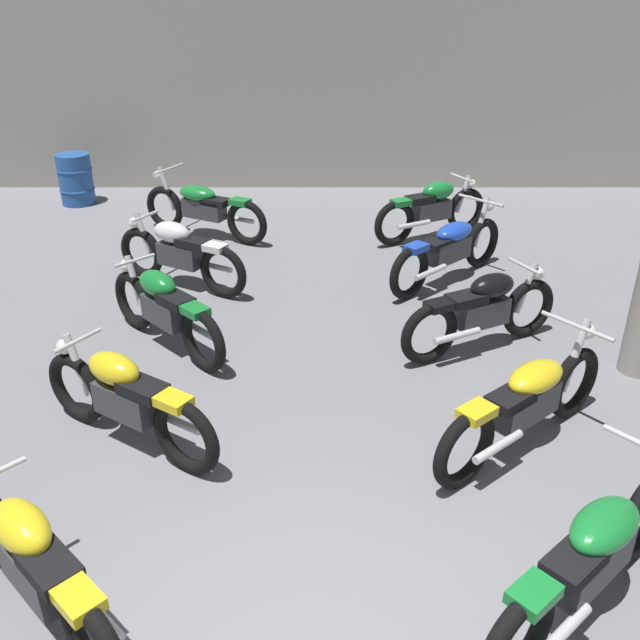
{
  "coord_description": "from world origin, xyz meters",
  "views": [
    {
      "loc": [
        0.02,
        -2.24,
        3.66
      ],
      "look_at": [
        0.0,
        3.83,
        0.55
      ],
      "focal_mm": 39.0,
      "sensor_mm": 36.0,
      "label": 1
    }
  ],
  "objects_px": {
    "motorcycle_left_row_2": "(167,308)",
    "motorcycle_right_row_2": "(485,310)",
    "oil_drum": "(78,179)",
    "motorcycle_left_row_4": "(206,207)",
    "motorcycle_right_row_3": "(451,249)",
    "motorcycle_left_row_3": "(182,253)",
    "motorcycle_right_row_1": "(528,402)",
    "motorcycle_left_row_1": "(128,398)",
    "motorcycle_left_row_0": "(39,566)",
    "motorcycle_right_row_0": "(594,558)",
    "motorcycle_right_row_4": "(435,209)"
  },
  "relations": [
    {
      "from": "motorcycle_left_row_0",
      "to": "motorcycle_left_row_1",
      "type": "relative_size",
      "value": 0.87
    },
    {
      "from": "motorcycle_left_row_3",
      "to": "motorcycle_right_row_0",
      "type": "bearing_deg",
      "value": -55.72
    },
    {
      "from": "motorcycle_left_row_3",
      "to": "oil_drum",
      "type": "relative_size",
      "value": 2.09
    },
    {
      "from": "motorcycle_left_row_1",
      "to": "oil_drum",
      "type": "distance_m",
      "value": 7.19
    },
    {
      "from": "motorcycle_right_row_3",
      "to": "oil_drum",
      "type": "relative_size",
      "value": 1.95
    },
    {
      "from": "motorcycle_left_row_4",
      "to": "oil_drum",
      "type": "distance_m",
      "value": 2.91
    },
    {
      "from": "oil_drum",
      "to": "motorcycle_left_row_3",
      "type": "bearing_deg",
      "value": -55.39
    },
    {
      "from": "motorcycle_left_row_2",
      "to": "motorcycle_right_row_2",
      "type": "bearing_deg",
      "value": -0.63
    },
    {
      "from": "motorcycle_right_row_4",
      "to": "motorcycle_left_row_1",
      "type": "bearing_deg",
      "value": -123.01
    },
    {
      "from": "motorcycle_left_row_2",
      "to": "motorcycle_right_row_2",
      "type": "relative_size",
      "value": 0.82
    },
    {
      "from": "motorcycle_right_row_1",
      "to": "motorcycle_right_row_0",
      "type": "bearing_deg",
      "value": -91.73
    },
    {
      "from": "motorcycle_right_row_1",
      "to": "motorcycle_left_row_2",
      "type": "bearing_deg",
      "value": 152.61
    },
    {
      "from": "motorcycle_left_row_2",
      "to": "motorcycle_right_row_3",
      "type": "xyz_separation_m",
      "value": [
        3.27,
        1.75,
        -0.01
      ]
    },
    {
      "from": "motorcycle_left_row_2",
      "to": "motorcycle_right_row_3",
      "type": "distance_m",
      "value": 3.7
    },
    {
      "from": "motorcycle_right_row_0",
      "to": "motorcycle_right_row_3",
      "type": "xyz_separation_m",
      "value": [
        -0.01,
        5.17,
        0.0
      ]
    },
    {
      "from": "motorcycle_left_row_2",
      "to": "motorcycle_right_row_1",
      "type": "bearing_deg",
      "value": -27.39
    },
    {
      "from": "oil_drum",
      "to": "motorcycle_right_row_4",
      "type": "bearing_deg",
      "value": -16.29
    },
    {
      "from": "motorcycle_right_row_0",
      "to": "oil_drum",
      "type": "distance_m",
      "value": 10.26
    },
    {
      "from": "motorcycle_left_row_2",
      "to": "motorcycle_right_row_0",
      "type": "distance_m",
      "value": 4.74
    },
    {
      "from": "motorcycle_right_row_1",
      "to": "motorcycle_right_row_4",
      "type": "relative_size",
      "value": 0.98
    },
    {
      "from": "motorcycle_left_row_3",
      "to": "motorcycle_left_row_4",
      "type": "xyz_separation_m",
      "value": [
        0.02,
        1.84,
        -0.01
      ]
    },
    {
      "from": "motorcycle_right_row_4",
      "to": "motorcycle_left_row_2",
      "type": "bearing_deg",
      "value": -134.42
    },
    {
      "from": "motorcycle_left_row_0",
      "to": "motorcycle_right_row_0",
      "type": "relative_size",
      "value": 0.87
    },
    {
      "from": "motorcycle_left_row_2",
      "to": "oil_drum",
      "type": "distance_m",
      "value": 5.64
    },
    {
      "from": "motorcycle_left_row_2",
      "to": "oil_drum",
      "type": "xyz_separation_m",
      "value": [
        -2.52,
        5.05,
        -0.03
      ]
    },
    {
      "from": "motorcycle_right_row_3",
      "to": "motorcycle_right_row_1",
      "type": "bearing_deg",
      "value": -88.95
    },
    {
      "from": "motorcycle_left_row_0",
      "to": "motorcycle_left_row_2",
      "type": "bearing_deg",
      "value": 88.87
    },
    {
      "from": "motorcycle_right_row_4",
      "to": "oil_drum",
      "type": "xyz_separation_m",
      "value": [
        -5.8,
        1.7,
        -0.03
      ]
    },
    {
      "from": "motorcycle_left_row_1",
      "to": "motorcycle_left_row_0",
      "type": "bearing_deg",
      "value": -92.52
    },
    {
      "from": "motorcycle_left_row_0",
      "to": "motorcycle_left_row_4",
      "type": "xyz_separation_m",
      "value": [
        -0.04,
        6.92,
        -0.01
      ]
    },
    {
      "from": "motorcycle_left_row_4",
      "to": "motorcycle_right_row_4",
      "type": "relative_size",
      "value": 1.11
    },
    {
      "from": "motorcycle_left_row_2",
      "to": "oil_drum",
      "type": "relative_size",
      "value": 1.74
    },
    {
      "from": "motorcycle_left_row_1",
      "to": "oil_drum",
      "type": "bearing_deg",
      "value": 110.61
    },
    {
      "from": "motorcycle_left_row_1",
      "to": "motorcycle_left_row_3",
      "type": "distance_m",
      "value": 3.27
    },
    {
      "from": "motorcycle_left_row_0",
      "to": "motorcycle_right_row_2",
      "type": "distance_m",
      "value": 4.85
    },
    {
      "from": "motorcycle_left_row_0",
      "to": "motorcycle_right_row_3",
      "type": "relative_size",
      "value": 0.89
    },
    {
      "from": "motorcycle_left_row_2",
      "to": "motorcycle_left_row_3",
      "type": "height_order",
      "value": "same"
    },
    {
      "from": "motorcycle_left_row_2",
      "to": "motorcycle_right_row_0",
      "type": "bearing_deg",
      "value": -46.21
    },
    {
      "from": "motorcycle_left_row_2",
      "to": "motorcycle_left_row_3",
      "type": "relative_size",
      "value": 0.83
    },
    {
      "from": "motorcycle_left_row_4",
      "to": "motorcycle_right_row_2",
      "type": "height_order",
      "value": "motorcycle_left_row_4"
    },
    {
      "from": "motorcycle_left_row_0",
      "to": "motorcycle_left_row_2",
      "type": "height_order",
      "value": "same"
    },
    {
      "from": "motorcycle_left_row_0",
      "to": "motorcycle_left_row_3",
      "type": "relative_size",
      "value": 0.84
    },
    {
      "from": "motorcycle_left_row_4",
      "to": "motorcycle_left_row_3",
      "type": "bearing_deg",
      "value": -90.63
    },
    {
      "from": "motorcycle_right_row_1",
      "to": "motorcycle_right_row_4",
      "type": "distance_m",
      "value": 5.07
    },
    {
      "from": "motorcycle_left_row_3",
      "to": "motorcycle_left_row_4",
      "type": "height_order",
      "value": "motorcycle_left_row_4"
    },
    {
      "from": "motorcycle_left_row_1",
      "to": "motorcycle_right_row_4",
      "type": "xyz_separation_m",
      "value": [
        3.27,
        5.04,
        0.0
      ]
    },
    {
      "from": "motorcycle_left_row_4",
      "to": "oil_drum",
      "type": "height_order",
      "value": "motorcycle_left_row_4"
    },
    {
      "from": "motorcycle_right_row_3",
      "to": "motorcycle_right_row_2",
      "type": "bearing_deg",
      "value": -88.23
    },
    {
      "from": "motorcycle_left_row_4",
      "to": "motorcycle_right_row_3",
      "type": "distance_m",
      "value": 3.77
    },
    {
      "from": "motorcycle_left_row_3",
      "to": "motorcycle_right_row_1",
      "type": "height_order",
      "value": "motorcycle_right_row_1"
    }
  ]
}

